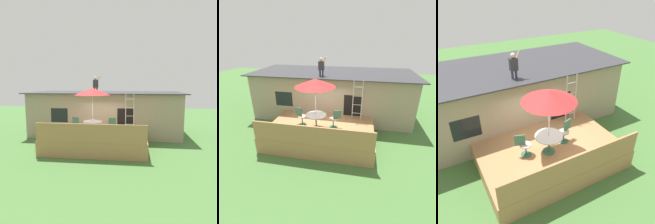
# 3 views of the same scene
# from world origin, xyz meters

# --- Properties ---
(ground_plane) EXTENTS (40.00, 40.00, 0.00)m
(ground_plane) POSITION_xyz_m (0.00, 0.00, 0.00)
(ground_plane) COLOR #477538
(house) EXTENTS (10.50, 4.50, 2.96)m
(house) POSITION_xyz_m (0.00, 3.60, 1.48)
(house) COLOR gray
(house) RESTS_ON ground
(deck) EXTENTS (5.41, 3.68, 0.80)m
(deck) POSITION_xyz_m (0.00, 0.00, 0.40)
(deck) COLOR #A87A4C
(deck) RESTS_ON ground
(deck_railing) EXTENTS (5.31, 0.08, 0.90)m
(deck_railing) POSITION_xyz_m (0.00, -1.79, 1.25)
(deck_railing) COLOR #A87A4C
(deck_railing) RESTS_ON deck
(patio_table) EXTENTS (1.04, 1.04, 0.74)m
(patio_table) POSITION_xyz_m (-0.18, -0.29, 1.39)
(patio_table) COLOR #33664C
(patio_table) RESTS_ON deck
(patio_umbrella) EXTENTS (1.90, 1.90, 2.54)m
(patio_umbrella) POSITION_xyz_m (-0.18, -0.29, 3.15)
(patio_umbrella) COLOR silver
(patio_umbrella) RESTS_ON deck
(step_ladder) EXTENTS (0.52, 0.04, 2.20)m
(step_ladder) POSITION_xyz_m (1.76, 1.20, 1.90)
(step_ladder) COLOR silver
(step_ladder) RESTS_ON deck
(person_figure) EXTENTS (0.47, 0.20, 1.11)m
(person_figure) POSITION_xyz_m (-0.43, 2.12, 3.57)
(person_figure) COLOR #33384C
(person_figure) RESTS_ON house
(patio_chair_left) EXTENTS (0.61, 0.44, 0.92)m
(patio_chair_left) POSITION_xyz_m (-1.07, -0.01, 1.26)
(patio_chair_left) COLOR #33664C
(patio_chair_left) RESTS_ON deck
(patio_chair_right) EXTENTS (0.61, 0.44, 0.92)m
(patio_chair_right) POSITION_xyz_m (0.72, 0.00, 1.26)
(patio_chair_right) COLOR #33664C
(patio_chair_right) RESTS_ON deck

